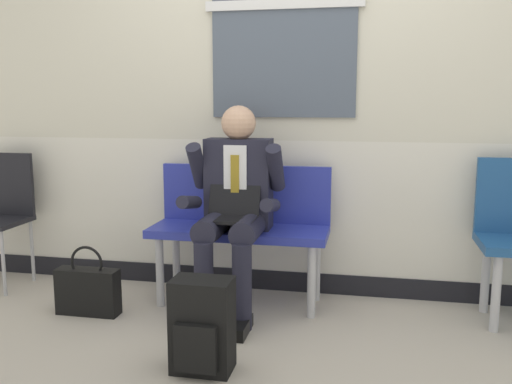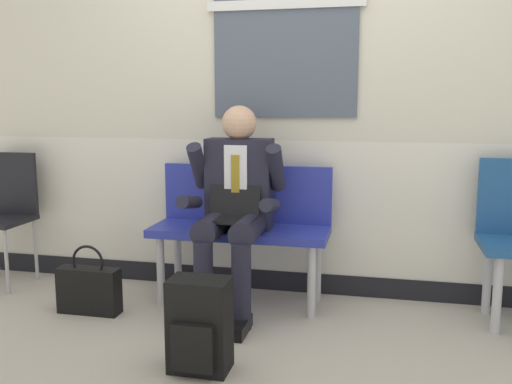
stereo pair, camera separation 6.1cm
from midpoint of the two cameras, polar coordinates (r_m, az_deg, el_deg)
The scene contains 7 objects.
ground_plane at distance 3.29m, azimuth 1.66°, elevation -13.41°, with size 18.00×18.00×0.00m, color #B2A899.
station_wall at distance 3.69m, azimuth 3.54°, elevation 9.90°, with size 5.23×0.17×2.62m.
bench_with_person at distance 3.55m, azimuth -1.98°, elevation -2.94°, with size 1.10×0.42×0.86m.
person_seated at distance 3.33m, azimuth -2.77°, elevation -1.19°, with size 0.57×0.70×1.24m.
backpack at distance 2.72m, azimuth -6.17°, elevation -13.47°, with size 0.28×0.22×0.45m.
handbag at distance 3.56m, azimuth -17.19°, elevation -9.51°, with size 0.38×0.12×0.42m.
folding_chair at distance 4.26m, azimuth -24.81°, elevation -1.35°, with size 0.38×0.38×0.91m.
Camera 1 is at (0.49, -3.00, 1.27)m, focal length 39.34 mm.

